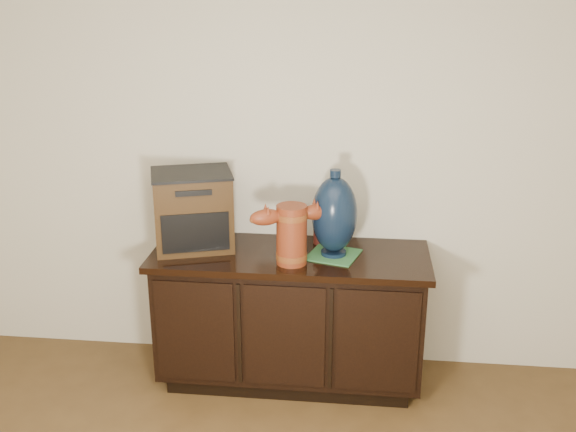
# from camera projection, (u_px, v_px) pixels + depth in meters

# --- Properties ---
(sideboard) EXTENTS (1.46, 0.56, 0.75)m
(sideboard) POSITION_uv_depth(u_px,v_px,m) (290.00, 316.00, 3.66)
(sideboard) COLOR black
(sideboard) RESTS_ON ground
(terracotta_vessel) EXTENTS (0.42, 0.25, 0.31)m
(terracotta_vessel) POSITION_uv_depth(u_px,v_px,m) (292.00, 231.00, 3.36)
(terracotta_vessel) COLOR maroon
(terracotta_vessel) RESTS_ON sideboard
(tv_radio) EXTENTS (0.49, 0.44, 0.42)m
(tv_radio) POSITION_uv_depth(u_px,v_px,m) (193.00, 210.00, 3.56)
(tv_radio) COLOR #36220D
(tv_radio) RESTS_ON sideboard
(green_mat) EXTENTS (0.30, 0.30, 0.01)m
(green_mat) POSITION_uv_depth(u_px,v_px,m) (333.00, 255.00, 3.51)
(green_mat) COLOR #306C38
(green_mat) RESTS_ON sideboard
(lamp_base) EXTENTS (0.29, 0.29, 0.45)m
(lamp_base) POSITION_uv_depth(u_px,v_px,m) (334.00, 215.00, 3.44)
(lamp_base) COLOR black
(lamp_base) RESTS_ON green_mat
(spray_can) EXTENTS (0.05, 0.05, 0.16)m
(spray_can) POSITION_uv_depth(u_px,v_px,m) (318.00, 230.00, 3.65)
(spray_can) COLOR #5E1910
(spray_can) RESTS_ON sideboard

